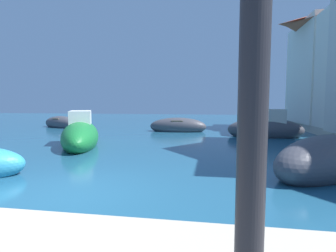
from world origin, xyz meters
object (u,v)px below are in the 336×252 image
(moored_boat_2, at_px, (80,135))
(moored_boat_6, at_px, (178,126))
(moored_boat_4, at_px, (326,160))
(moored_boat_5, at_px, (61,123))
(moored_boat_3, at_px, (266,129))

(moored_boat_2, bearing_deg, moored_boat_6, 126.68)
(moored_boat_4, bearing_deg, moored_boat_6, 75.64)
(moored_boat_5, distance_m, moored_boat_6, 10.09)
(moored_boat_2, relative_size, moored_boat_5, 1.38)
(moored_boat_2, height_order, moored_boat_3, moored_boat_3)
(moored_boat_3, relative_size, moored_boat_6, 1.12)
(moored_boat_2, relative_size, moored_boat_6, 1.39)
(moored_boat_3, height_order, moored_boat_4, moored_boat_3)
(moored_boat_2, xyz_separation_m, moored_boat_3, (9.50, 4.75, 0.00))
(moored_boat_6, bearing_deg, moored_boat_4, -62.38)
(moored_boat_2, xyz_separation_m, moored_boat_4, (9.52, -3.77, -0.08))
(moored_boat_3, distance_m, moored_boat_6, 5.99)
(moored_boat_2, height_order, moored_boat_6, moored_boat_2)
(moored_boat_4, relative_size, moored_boat_5, 1.06)
(moored_boat_3, height_order, moored_boat_6, moored_boat_3)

